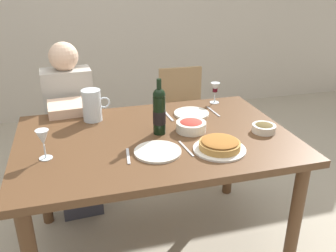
# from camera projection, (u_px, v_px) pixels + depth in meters

# --- Properties ---
(ground_plane) EXTENTS (8.00, 8.00, 0.00)m
(ground_plane) POSITION_uv_depth(u_px,v_px,m) (157.00, 243.00, 2.28)
(ground_plane) COLOR #B2A893
(dining_table) EXTENTS (1.50, 1.00, 0.76)m
(dining_table) POSITION_uv_depth(u_px,v_px,m) (155.00, 151.00, 2.01)
(dining_table) COLOR brown
(dining_table) RESTS_ON ground
(wine_bottle) EXTENTS (0.07, 0.07, 0.31)m
(wine_bottle) POSITION_uv_depth(u_px,v_px,m) (159.00, 111.00, 1.96)
(wine_bottle) COLOR black
(wine_bottle) RESTS_ON dining_table
(water_pitcher) EXTENTS (0.17, 0.11, 0.19)m
(water_pitcher) POSITION_uv_depth(u_px,v_px,m) (92.00, 107.00, 2.15)
(water_pitcher) COLOR silver
(water_pitcher) RESTS_ON dining_table
(baked_tart) EXTENTS (0.27, 0.27, 0.06)m
(baked_tart) POSITION_uv_depth(u_px,v_px,m) (220.00, 145.00, 1.81)
(baked_tart) COLOR white
(baked_tart) RESTS_ON dining_table
(salad_bowl) EXTENTS (0.17, 0.17, 0.07)m
(salad_bowl) POSITION_uv_depth(u_px,v_px,m) (191.00, 126.00, 2.02)
(salad_bowl) COLOR silver
(salad_bowl) RESTS_ON dining_table
(olive_bowl) EXTENTS (0.13, 0.13, 0.05)m
(olive_bowl) POSITION_uv_depth(u_px,v_px,m) (264.00, 128.00, 2.02)
(olive_bowl) COLOR silver
(olive_bowl) RESTS_ON dining_table
(wine_glass_left_diner) EXTENTS (0.06, 0.06, 0.15)m
(wine_glass_left_diner) POSITION_uv_depth(u_px,v_px,m) (43.00, 139.00, 1.70)
(wine_glass_left_diner) COLOR silver
(wine_glass_left_diner) RESTS_ON dining_table
(wine_glass_right_diner) EXTENTS (0.06, 0.06, 0.14)m
(wine_glass_right_diner) POSITION_uv_depth(u_px,v_px,m) (215.00, 89.00, 2.43)
(wine_glass_right_diner) COLOR silver
(wine_glass_right_diner) RESTS_ON dining_table
(dinner_plate_left_setting) EXTENTS (0.24, 0.24, 0.01)m
(dinner_plate_left_setting) POSITION_uv_depth(u_px,v_px,m) (158.00, 152.00, 1.79)
(dinner_plate_left_setting) COLOR silver
(dinner_plate_left_setting) RESTS_ON dining_table
(dinner_plate_right_setting) EXTENTS (0.22, 0.22, 0.01)m
(dinner_plate_right_setting) POSITION_uv_depth(u_px,v_px,m) (191.00, 113.00, 2.27)
(dinner_plate_right_setting) COLOR silver
(dinner_plate_right_setting) RESTS_ON dining_table
(fork_left_setting) EXTENTS (0.03, 0.16, 0.00)m
(fork_left_setting) POSITION_uv_depth(u_px,v_px,m) (128.00, 156.00, 1.76)
(fork_left_setting) COLOR silver
(fork_left_setting) RESTS_ON dining_table
(knife_left_setting) EXTENTS (0.03, 0.18, 0.00)m
(knife_left_setting) POSITION_uv_depth(u_px,v_px,m) (186.00, 149.00, 1.83)
(knife_left_setting) COLOR silver
(knife_left_setting) RESTS_ON dining_table
(knife_right_setting) EXTENTS (0.02, 0.18, 0.00)m
(knife_right_setting) POSITION_uv_depth(u_px,v_px,m) (213.00, 112.00, 2.31)
(knife_right_setting) COLOR silver
(knife_right_setting) RESTS_ON dining_table
(spoon_right_setting) EXTENTS (0.02, 0.16, 0.00)m
(spoon_right_setting) POSITION_uv_depth(u_px,v_px,m) (169.00, 116.00, 2.24)
(spoon_right_setting) COLOR silver
(spoon_right_setting) RESTS_ON dining_table
(chair_left) EXTENTS (0.42, 0.42, 0.87)m
(chair_left) POSITION_uv_depth(u_px,v_px,m) (71.00, 125.00, 2.77)
(chair_left) COLOR #9E7A51
(chair_left) RESTS_ON ground
(diner_left) EXTENTS (0.35, 0.52, 1.16)m
(diner_left) POSITION_uv_depth(u_px,v_px,m) (72.00, 123.00, 2.52)
(diner_left) COLOR #B7B2A8
(diner_left) RESTS_ON ground
(chair_right) EXTENTS (0.41, 0.41, 0.87)m
(chair_right) POSITION_uv_depth(u_px,v_px,m) (183.00, 115.00, 2.98)
(chair_right) COLOR #9E7A51
(chair_right) RESTS_ON ground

